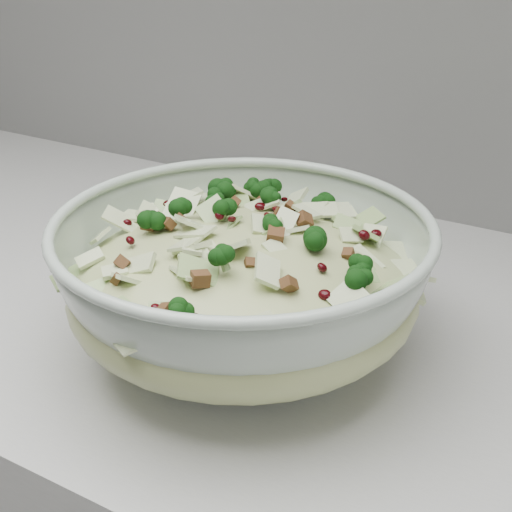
% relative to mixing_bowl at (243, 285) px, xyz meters
% --- Properties ---
extents(mixing_bowl, '(0.40, 0.40, 0.13)m').
position_rel_mixing_bowl_xyz_m(mixing_bowl, '(0.00, 0.00, 0.00)').
color(mixing_bowl, '#AABBAB').
rests_on(mixing_bowl, counter).
extents(salad, '(0.38, 0.38, 0.13)m').
position_rel_mixing_bowl_xyz_m(salad, '(0.00, -0.00, 0.02)').
color(salad, tan).
rests_on(salad, mixing_bowl).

